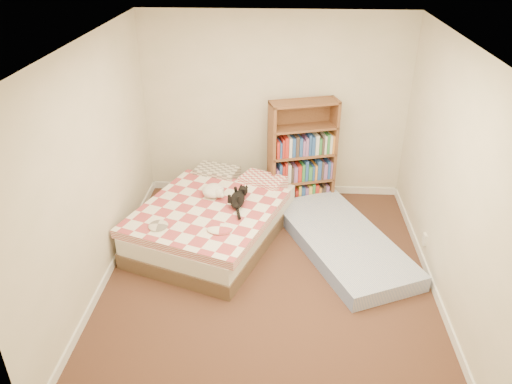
# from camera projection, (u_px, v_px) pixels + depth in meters

# --- Properties ---
(room) EXTENTS (3.51, 4.01, 2.51)m
(room) POSITION_uv_depth(u_px,v_px,m) (270.00, 180.00, 4.88)
(room) COLOR #472A1E
(room) RESTS_ON ground
(bed) EXTENTS (2.01, 2.38, 0.54)m
(bed) POSITION_uv_depth(u_px,v_px,m) (214.00, 218.00, 6.07)
(bed) COLOR brown
(bed) RESTS_ON room
(bookshelf) EXTENTS (0.96, 0.53, 1.46)m
(bookshelf) POSITION_uv_depth(u_px,v_px,m) (301.00, 167.00, 6.67)
(bookshelf) COLOR brown
(bookshelf) RESTS_ON room
(floor_mattress) EXTENTS (1.68, 2.25, 0.18)m
(floor_mattress) POSITION_uv_depth(u_px,v_px,m) (342.00, 242.00, 5.90)
(floor_mattress) COLOR #768BC6
(floor_mattress) RESTS_ON room
(black_cat) EXTENTS (0.27, 0.65, 0.15)m
(black_cat) POSITION_uv_depth(u_px,v_px,m) (238.00, 198.00, 5.89)
(black_cat) COLOR black
(black_cat) RESTS_ON bed
(white_dog) EXTENTS (0.30, 0.30, 0.14)m
(white_dog) POSITION_uv_depth(u_px,v_px,m) (214.00, 191.00, 6.04)
(white_dog) COLOR white
(white_dog) RESTS_ON bed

